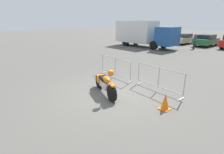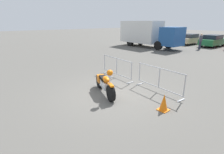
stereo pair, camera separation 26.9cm
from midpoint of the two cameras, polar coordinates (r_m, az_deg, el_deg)
name	(u,v)px [view 2 (the right image)]	position (r m, az deg, el deg)	size (l,w,h in m)	color
ground_plane	(112,93)	(7.47, 1.08, -5.31)	(120.00, 120.00, 0.00)	#54514C
motorcycle	(105,83)	(7.28, -1.33, -2.04)	(2.06, 0.92, 1.21)	black
crowd_barrier_near	(117,67)	(9.41, 2.35, 3.15)	(2.49, 0.66, 1.07)	#9EA0A5
crowd_barrier_far	(159,79)	(7.74, 16.09, -0.77)	(2.49, 0.66, 1.07)	#9EA0A5
box_truck	(147,33)	(21.66, 11.65, 13.93)	(7.76, 2.44, 2.98)	silver
parked_car_yellow	(155,36)	(29.23, 14.17, 12.78)	(1.73, 4.02, 1.35)	yellow
parked_car_blue	(171,37)	(27.49, 18.96, 12.15)	(1.81, 4.20, 1.41)	#284799
parked_car_tan	(190,39)	(25.98, 24.32, 11.24)	(1.75, 4.06, 1.36)	tan
parked_car_green	(213,41)	(24.82, 30.34, 10.22)	(1.80, 4.18, 1.40)	#236B38
pedestrian	(201,41)	(21.77, 27.26, 10.50)	(0.41, 0.41, 1.69)	#262838
traffic_cone	(164,103)	(6.28, 17.78, -7.97)	(0.34, 0.34, 0.59)	orange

